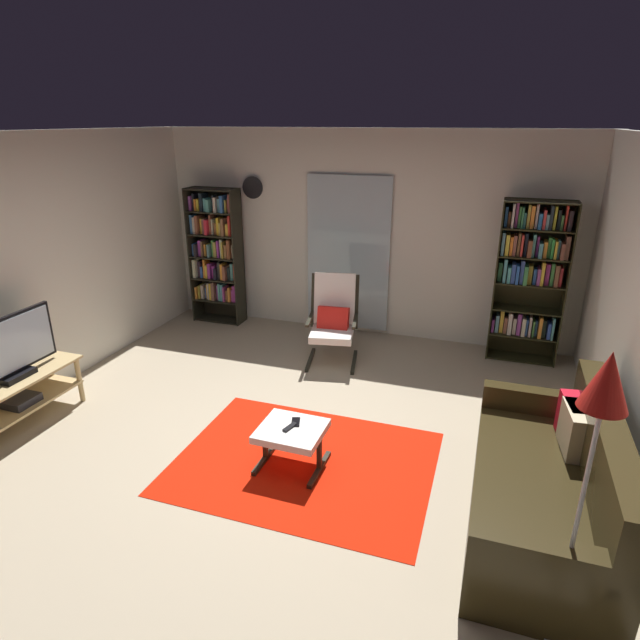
{
  "coord_description": "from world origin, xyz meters",
  "views": [
    {
      "loc": [
        1.64,
        -3.68,
        2.7
      ],
      "look_at": [
        0.14,
        0.76,
        0.92
      ],
      "focal_mm": 29.87,
      "sensor_mm": 36.0,
      "label": 1
    }
  ],
  "objects_px": {
    "bookshelf_near_sofa": "(530,274)",
    "leather_sofa": "(551,487)",
    "bookshelf_near_tv": "(216,252)",
    "television": "(10,350)",
    "tv_remote": "(290,427)",
    "ottoman": "(291,435)",
    "tv_stand": "(19,394)",
    "lounge_armchair": "(333,317)",
    "cell_phone": "(296,422)",
    "floor_lamp_by_sofa": "(602,406)",
    "wall_clock": "(253,187)"
  },
  "relations": [
    {
      "from": "bookshelf_near_sofa",
      "to": "leather_sofa",
      "type": "height_order",
      "value": "bookshelf_near_sofa"
    },
    {
      "from": "bookshelf_near_tv",
      "to": "television",
      "type": "bearing_deg",
      "value": -96.79
    },
    {
      "from": "bookshelf_near_tv",
      "to": "tv_remote",
      "type": "xyz_separation_m",
      "value": [
        2.22,
        -2.88,
        -0.61
      ]
    },
    {
      "from": "bookshelf_near_tv",
      "to": "bookshelf_near_sofa",
      "type": "bearing_deg",
      "value": -0.19
    },
    {
      "from": "ottoman",
      "to": "tv_remote",
      "type": "xyz_separation_m",
      "value": [
        -0.01,
        -0.01,
        0.07
      ]
    },
    {
      "from": "bookshelf_near_sofa",
      "to": "ottoman",
      "type": "xyz_separation_m",
      "value": [
        -1.8,
        -2.86,
        -0.75
      ]
    },
    {
      "from": "tv_stand",
      "to": "television",
      "type": "distance_m",
      "value": 0.45
    },
    {
      "from": "tv_stand",
      "to": "lounge_armchair",
      "type": "relative_size",
      "value": 1.17
    },
    {
      "from": "tv_remote",
      "to": "cell_phone",
      "type": "height_order",
      "value": "tv_remote"
    },
    {
      "from": "bookshelf_near_tv",
      "to": "cell_phone",
      "type": "relative_size",
      "value": 13.2
    },
    {
      "from": "lounge_armchair",
      "to": "leather_sofa",
      "type": "bearing_deg",
      "value": -43.85
    },
    {
      "from": "television",
      "to": "ottoman",
      "type": "xyz_separation_m",
      "value": [
        2.6,
        0.22,
        -0.48
      ]
    },
    {
      "from": "leather_sofa",
      "to": "lounge_armchair",
      "type": "height_order",
      "value": "lounge_armchair"
    },
    {
      "from": "floor_lamp_by_sofa",
      "to": "tv_stand",
      "type": "bearing_deg",
      "value": 171.01
    },
    {
      "from": "bookshelf_near_sofa",
      "to": "leather_sofa",
      "type": "xyz_separation_m",
      "value": [
        0.15,
        -2.91,
        -0.74
      ]
    },
    {
      "from": "ottoman",
      "to": "floor_lamp_by_sofa",
      "type": "height_order",
      "value": "floor_lamp_by_sofa"
    },
    {
      "from": "television",
      "to": "floor_lamp_by_sofa",
      "type": "relative_size",
      "value": 0.56
    },
    {
      "from": "leather_sofa",
      "to": "cell_phone",
      "type": "distance_m",
      "value": 1.95
    },
    {
      "from": "tv_stand",
      "to": "television",
      "type": "height_order",
      "value": "television"
    },
    {
      "from": "tv_remote",
      "to": "wall_clock",
      "type": "bearing_deg",
      "value": 135.67
    },
    {
      "from": "tv_remote",
      "to": "floor_lamp_by_sofa",
      "type": "height_order",
      "value": "floor_lamp_by_sofa"
    },
    {
      "from": "television",
      "to": "bookshelf_near_tv",
      "type": "distance_m",
      "value": 3.12
    },
    {
      "from": "cell_phone",
      "to": "lounge_armchair",
      "type": "bearing_deg",
      "value": 81.38
    },
    {
      "from": "floor_lamp_by_sofa",
      "to": "wall_clock",
      "type": "relative_size",
      "value": 5.93
    },
    {
      "from": "television",
      "to": "tv_remote",
      "type": "height_order",
      "value": "television"
    },
    {
      "from": "wall_clock",
      "to": "lounge_armchair",
      "type": "bearing_deg",
      "value": -33.78
    },
    {
      "from": "tv_stand",
      "to": "lounge_armchair",
      "type": "height_order",
      "value": "lounge_armchair"
    },
    {
      "from": "tv_stand",
      "to": "tv_remote",
      "type": "distance_m",
      "value": 2.6
    },
    {
      "from": "bookshelf_near_sofa",
      "to": "wall_clock",
      "type": "distance_m",
      "value": 3.63
    },
    {
      "from": "bookshelf_near_sofa",
      "to": "tv_remote",
      "type": "relative_size",
      "value": 13.04
    },
    {
      "from": "tv_stand",
      "to": "leather_sofa",
      "type": "height_order",
      "value": "leather_sofa"
    },
    {
      "from": "bookshelf_near_tv",
      "to": "tv_stand",
      "type": "bearing_deg",
      "value": -96.82
    },
    {
      "from": "lounge_armchair",
      "to": "ottoman",
      "type": "relative_size",
      "value": 1.94
    },
    {
      "from": "lounge_armchair",
      "to": "television",
      "type": "bearing_deg",
      "value": -134.38
    },
    {
      "from": "tv_stand",
      "to": "lounge_armchair",
      "type": "bearing_deg",
      "value": 45.62
    },
    {
      "from": "tv_stand",
      "to": "tv_remote",
      "type": "relative_size",
      "value": 8.29
    },
    {
      "from": "lounge_armchair",
      "to": "ottoman",
      "type": "height_order",
      "value": "lounge_armchair"
    },
    {
      "from": "tv_stand",
      "to": "floor_lamp_by_sofa",
      "type": "distance_m",
      "value": 4.75
    },
    {
      "from": "bookshelf_near_sofa",
      "to": "wall_clock",
      "type": "height_order",
      "value": "wall_clock"
    },
    {
      "from": "leather_sofa",
      "to": "wall_clock",
      "type": "relative_size",
      "value": 6.7
    },
    {
      "from": "floor_lamp_by_sofa",
      "to": "lounge_armchair",
      "type": "bearing_deg",
      "value": 126.48
    },
    {
      "from": "leather_sofa",
      "to": "floor_lamp_by_sofa",
      "type": "bearing_deg",
      "value": -89.44
    },
    {
      "from": "tv_stand",
      "to": "wall_clock",
      "type": "xyz_separation_m",
      "value": [
        0.87,
        3.29,
        1.52
      ]
    },
    {
      "from": "tv_stand",
      "to": "leather_sofa",
      "type": "distance_m",
      "value": 4.55
    },
    {
      "from": "television",
      "to": "wall_clock",
      "type": "height_order",
      "value": "wall_clock"
    },
    {
      "from": "ottoman",
      "to": "leather_sofa",
      "type": "bearing_deg",
      "value": -1.39
    },
    {
      "from": "cell_phone",
      "to": "ottoman",
      "type": "bearing_deg",
      "value": -110.73
    },
    {
      "from": "cell_phone",
      "to": "floor_lamp_by_sofa",
      "type": "xyz_separation_m",
      "value": [
        1.95,
        -1.03,
        1.07
      ]
    },
    {
      "from": "tv_stand",
      "to": "bookshelf_near_sofa",
      "type": "height_order",
      "value": "bookshelf_near_sofa"
    },
    {
      "from": "tv_stand",
      "to": "bookshelf_near_tv",
      "type": "xyz_separation_m",
      "value": [
        0.37,
        3.1,
        0.66
      ]
    }
  ]
}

